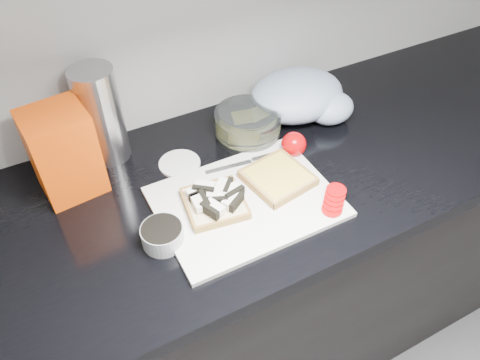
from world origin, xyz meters
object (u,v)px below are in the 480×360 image
cutting_board (246,202)px  steel_canister (101,116)px  bread_bag (64,153)px  glass_bowl (248,124)px

cutting_board → steel_canister: (-0.23, 0.31, 0.12)m
cutting_board → steel_canister: size_ratio=1.62×
bread_bag → steel_canister: steel_canister is taller
steel_canister → glass_bowl: bearing=-14.8°
cutting_board → glass_bowl: size_ratio=2.29×
bread_bag → steel_canister: 0.13m
bread_bag → cutting_board: bearing=-42.0°
cutting_board → glass_bowl: 0.25m
cutting_board → steel_canister: 0.40m
cutting_board → bread_bag: size_ratio=1.89×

